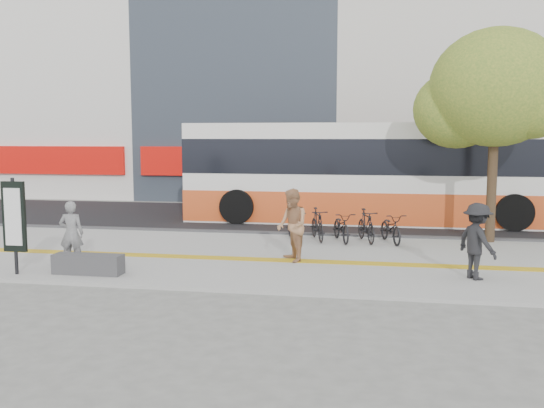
% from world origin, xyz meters
% --- Properties ---
extents(ground, '(120.00, 120.00, 0.00)m').
position_xyz_m(ground, '(0.00, 0.00, 0.00)').
color(ground, '#62625E').
rests_on(ground, ground).
extents(sidewalk, '(40.00, 7.00, 0.08)m').
position_xyz_m(sidewalk, '(0.00, 1.50, 0.04)').
color(sidewalk, gray).
rests_on(sidewalk, ground).
extents(tactile_strip, '(40.00, 0.45, 0.01)m').
position_xyz_m(tactile_strip, '(0.00, 1.00, 0.09)').
color(tactile_strip, '#C99117').
rests_on(tactile_strip, sidewalk).
extents(street, '(40.00, 8.00, 0.06)m').
position_xyz_m(street, '(0.00, 9.00, 0.03)').
color(street, black).
rests_on(street, ground).
extents(curb, '(40.00, 0.25, 0.14)m').
position_xyz_m(curb, '(0.00, 5.00, 0.07)').
color(curb, '#3B3B3D').
rests_on(curb, ground).
extents(bench, '(1.60, 0.45, 0.45)m').
position_xyz_m(bench, '(-2.60, -1.20, 0.30)').
color(bench, '#3B3B3D').
rests_on(bench, sidewalk).
extents(signboard, '(0.55, 0.10, 2.20)m').
position_xyz_m(signboard, '(-4.20, -1.51, 1.37)').
color(signboard, black).
rests_on(signboard, sidewalk).
extents(street_tree, '(4.40, 3.80, 6.31)m').
position_xyz_m(street_tree, '(7.18, 4.82, 4.51)').
color(street_tree, '#362418').
rests_on(street_tree, sidewalk).
extents(bus, '(13.56, 3.21, 3.61)m').
position_xyz_m(bus, '(3.66, 8.50, 1.76)').
color(bus, silver).
rests_on(bus, street).
extents(bicycle_row, '(3.95, 1.77, 0.98)m').
position_xyz_m(bicycle_row, '(2.85, 4.00, 0.54)').
color(bicycle_row, black).
rests_on(bicycle_row, sidewalk).
extents(seated_woman, '(0.64, 0.49, 1.58)m').
position_xyz_m(seated_woman, '(-3.40, -0.45, 0.87)').
color(seated_woman, black).
rests_on(seated_woman, sidewalk).
extents(pedestrian_tan, '(1.02, 1.11, 1.83)m').
position_xyz_m(pedestrian_tan, '(1.79, 0.95, 0.99)').
color(pedestrian_tan, '#AD7B54').
rests_on(pedestrian_tan, sidewalk).
extents(pedestrian_dark, '(1.10, 1.25, 1.68)m').
position_xyz_m(pedestrian_dark, '(6.04, -0.18, 0.92)').
color(pedestrian_dark, black).
rests_on(pedestrian_dark, sidewalk).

